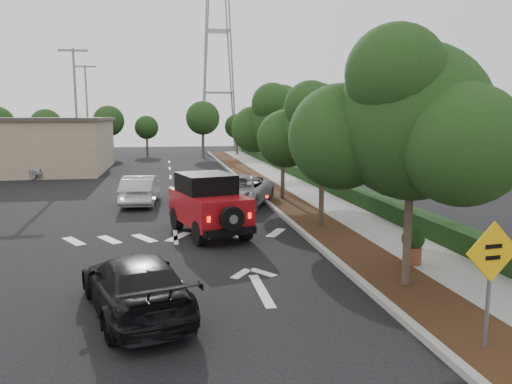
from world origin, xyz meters
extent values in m
plane|color=black|center=(0.00, 0.00, 0.00)|extent=(120.00, 120.00, 0.00)
cube|color=#9E9B93|center=(4.60, 12.00, 0.07)|extent=(0.20, 70.00, 0.15)
cube|color=black|center=(5.60, 12.00, 0.06)|extent=(1.80, 70.00, 0.12)
cube|color=gray|center=(7.50, 12.00, 0.06)|extent=(2.00, 70.00, 0.12)
cube|color=black|center=(8.90, 12.00, 0.40)|extent=(0.80, 70.00, 0.80)
cylinder|color=black|center=(0.08, 7.24, 0.43)|extent=(0.51, 0.90, 0.85)
cylinder|color=black|center=(1.68, 7.67, 0.43)|extent=(0.51, 0.90, 0.85)
cylinder|color=black|center=(0.78, 4.66, 0.43)|extent=(0.51, 0.90, 0.85)
cylinder|color=black|center=(2.38, 5.09, 0.43)|extent=(0.51, 0.90, 0.85)
cube|color=maroon|center=(1.23, 6.16, 1.01)|extent=(2.87, 4.29, 1.06)
cube|color=black|center=(1.15, 6.47, 1.88)|extent=(2.26, 2.55, 0.68)
cube|color=maroon|center=(0.84, 7.61, 0.92)|extent=(1.91, 1.50, 0.87)
cube|color=black|center=(1.76, 4.18, 0.53)|extent=(1.80, 0.66, 0.23)
cylinder|color=black|center=(1.80, 4.04, 1.01)|extent=(0.84, 0.44, 0.81)
cube|color=#FF190C|center=(1.04, 4.06, 1.01)|extent=(0.11, 0.07, 0.19)
cube|color=#FF190C|center=(2.45, 4.43, 1.01)|extent=(0.11, 0.07, 0.19)
imported|color=#929398|center=(3.20, 11.79, 0.72)|extent=(4.36, 5.73, 1.45)
imported|color=black|center=(-1.00, -0.94, 0.66)|extent=(3.01, 4.85, 1.31)
imported|color=#9EA1A5|center=(-1.55, 13.14, 0.72)|extent=(1.85, 4.46, 1.44)
imported|color=#B8BCC1|center=(-10.32, 25.21, 0.74)|extent=(4.70, 3.13, 1.49)
cylinder|color=slate|center=(5.40, -4.00, 1.21)|extent=(0.08, 0.08, 2.17)
cube|color=yellow|center=(5.40, -4.03, 1.93)|extent=(1.11, 0.14, 1.11)
cube|color=black|center=(5.41, -4.05, 2.04)|extent=(0.35, 0.05, 0.08)
cube|color=black|center=(5.41, -4.05, 1.83)|extent=(0.31, 0.04, 0.08)
cylinder|color=brown|center=(6.60, 1.08, 0.37)|extent=(0.58, 0.58, 0.51)
sphere|color=black|center=(6.60, 1.08, 0.85)|extent=(0.64, 0.64, 0.64)
imported|color=black|center=(6.60, 1.08, 0.92)|extent=(0.60, 0.54, 0.60)
camera|label=1|loc=(-0.25, -11.72, 4.32)|focal=35.00mm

